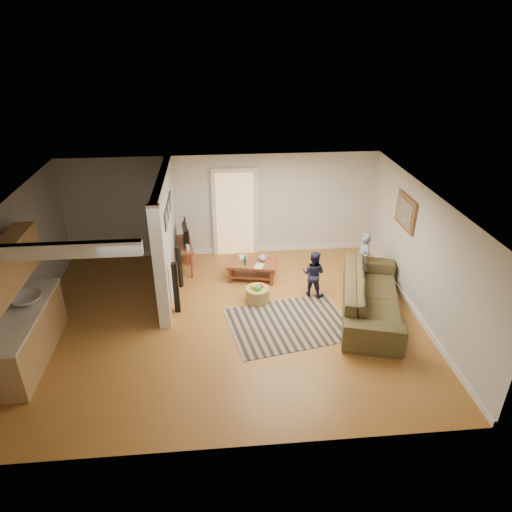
# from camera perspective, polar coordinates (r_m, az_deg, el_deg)

# --- Properties ---
(ground) EXTENTS (7.50, 7.50, 0.00)m
(ground) POSITION_cam_1_polar(r_m,az_deg,el_deg) (9.04, -3.48, -8.06)
(ground) COLOR #986226
(ground) RESTS_ON ground
(room_shell) EXTENTS (7.54, 6.02, 2.52)m
(room_shell) POSITION_cam_1_polar(r_m,az_deg,el_deg) (8.72, -10.86, 1.18)
(room_shell) COLOR silver
(room_shell) RESTS_ON ground
(area_rug) EXTENTS (2.56, 2.07, 0.01)m
(area_rug) POSITION_cam_1_polar(r_m,az_deg,el_deg) (8.96, 4.14, -8.41)
(area_rug) COLOR black
(area_rug) RESTS_ON ground
(sofa) EXTENTS (1.79, 2.96, 0.81)m
(sofa) POSITION_cam_1_polar(r_m,az_deg,el_deg) (9.52, 13.97, -6.89)
(sofa) COLOR #443822
(sofa) RESTS_ON ground
(coffee_table) EXTENTS (1.18, 0.84, 0.63)m
(coffee_table) POSITION_cam_1_polar(r_m,az_deg,el_deg) (10.26, -0.42, -1.20)
(coffee_table) COLOR maroon
(coffee_table) RESTS_ON ground
(tv_console) EXTENTS (0.54, 1.10, 0.91)m
(tv_console) POSITION_cam_1_polar(r_m,az_deg,el_deg) (10.66, -9.05, 1.24)
(tv_console) COLOR maroon
(tv_console) RESTS_ON ground
(speaker_left) EXTENTS (0.11, 0.11, 1.11)m
(speaker_left) POSITION_cam_1_polar(r_m,az_deg,el_deg) (9.13, -9.97, -3.92)
(speaker_left) COLOR black
(speaker_left) RESTS_ON ground
(speaker_right) EXTENTS (0.13, 0.13, 0.97)m
(speaker_right) POSITION_cam_1_polar(r_m,az_deg,el_deg) (10.01, -9.58, -1.38)
(speaker_right) COLOR black
(speaker_right) RESTS_ON ground
(toy_basket) EXTENTS (0.48, 0.48, 0.43)m
(toy_basket) POSITION_cam_1_polar(r_m,az_deg,el_deg) (9.51, 0.18, -4.76)
(toy_basket) COLOR olive
(toy_basket) RESTS_ON ground
(child) EXTENTS (0.34, 0.47, 1.21)m
(child) POSITION_cam_1_polar(r_m,az_deg,el_deg) (10.51, 12.87, -3.27)
(child) COLOR gray
(child) RESTS_ON ground
(toddler) EXTENTS (0.62, 0.58, 1.02)m
(toddler) POSITION_cam_1_polar(r_m,az_deg,el_deg) (9.90, 7.01, -4.80)
(toddler) COLOR #1C1F3A
(toddler) RESTS_ON ground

